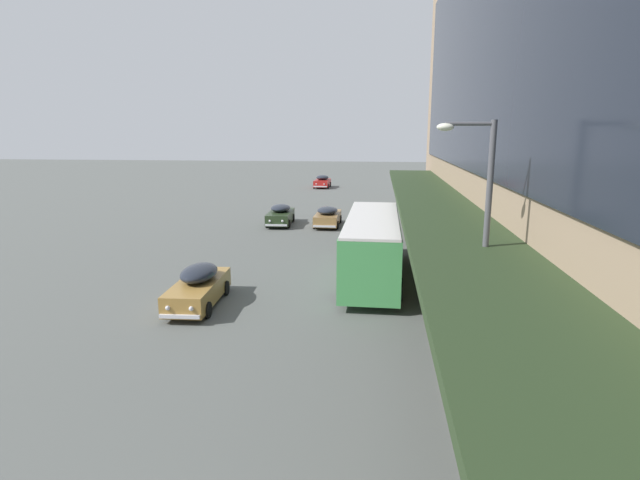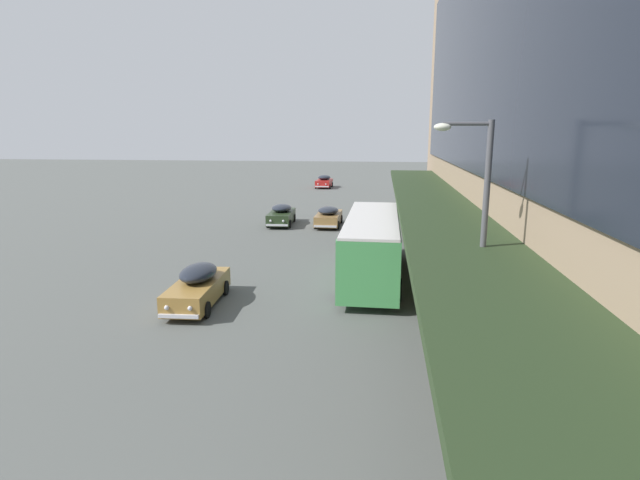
% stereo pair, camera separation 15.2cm
% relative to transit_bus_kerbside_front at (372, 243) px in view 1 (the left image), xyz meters
% --- Properties ---
extents(transit_bus_kerbside_front, '(2.83, 10.41, 3.09)m').
position_rel_transit_bus_kerbside_front_xyz_m(transit_bus_kerbside_front, '(0.00, 0.00, 0.00)').
color(transit_bus_kerbside_front, '#449A52').
rests_on(transit_bus_kerbside_front, ground).
extents(sedan_lead_mid, '(2.02, 4.63, 1.57)m').
position_rel_transit_bus_kerbside_front_xyz_m(sedan_lead_mid, '(-7.31, 13.94, -1.01)').
color(sedan_lead_mid, '#25351D').
rests_on(sedan_lead_mid, ground).
extents(sedan_lead_near, '(1.92, 4.80, 1.66)m').
position_rel_transit_bus_kerbside_front_xyz_m(sedan_lead_near, '(-7.08, -4.69, -0.97)').
color(sedan_lead_near, olive).
rests_on(sedan_lead_near, ground).
extents(sedan_trailing_mid, '(2.02, 4.28, 1.63)m').
position_rel_transit_bus_kerbside_front_xyz_m(sedan_trailing_mid, '(-7.07, 40.78, -0.98)').
color(sedan_trailing_mid, '#AA1D1A').
rests_on(sedan_trailing_mid, ground).
extents(sedan_second_near, '(1.91, 4.47, 1.52)m').
position_rel_transit_bus_kerbside_front_xyz_m(sedan_second_near, '(-3.59, 13.75, -1.03)').
color(sedan_second_near, olive).
rests_on(sedan_second_near, ground).
extents(pedestrian_at_kerb, '(0.33, 0.61, 1.86)m').
position_rel_transit_bus_kerbside_front_xyz_m(pedestrian_at_kerb, '(3.93, -12.54, -0.60)').
color(pedestrian_at_kerb, black).
rests_on(pedestrian_at_kerb, sidewalk_kerb).
extents(street_lamp, '(1.50, 0.28, 7.21)m').
position_rel_transit_bus_kerbside_front_xyz_m(street_lamp, '(2.93, -10.46, 2.55)').
color(street_lamp, '#4C4C51').
rests_on(street_lamp, sidewalk_kerb).
extents(fire_hydrant, '(0.20, 0.40, 0.70)m').
position_rel_transit_bus_kerbside_front_xyz_m(fire_hydrant, '(2.82, -11.12, -1.29)').
color(fire_hydrant, red).
rests_on(fire_hydrant, sidewalk_kerb).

